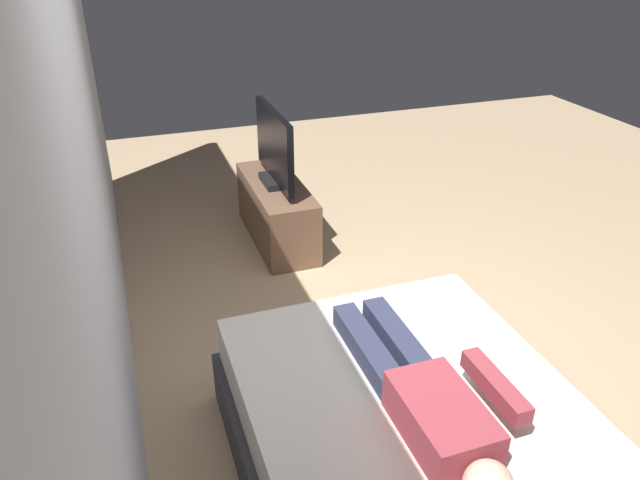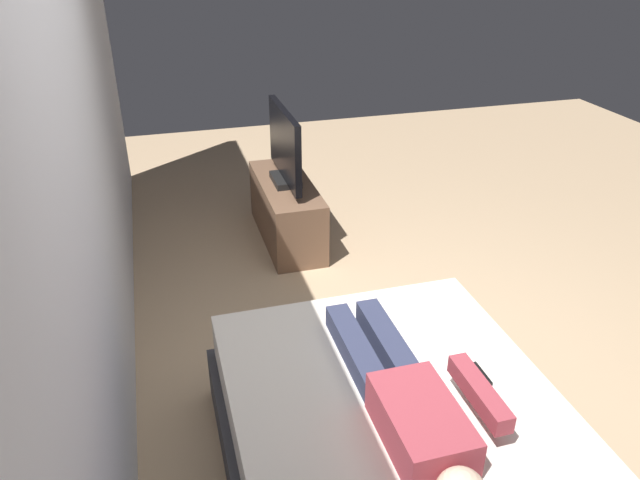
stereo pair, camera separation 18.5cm
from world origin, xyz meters
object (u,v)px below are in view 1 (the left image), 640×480
person (428,398)px  tv_stand (277,212)px  tv (274,149)px  bed (423,466)px  remote (490,368)px

person → tv_stand: bearing=-2.0°
person → tv: size_ratio=1.43×
person → tv_stand: 2.70m
bed → person: bearing=-13.0°
person → tv: tv is taller
remote → tv: (2.52, 0.31, 0.24)m
bed → remote: bearing=-66.4°
bed → person: size_ratio=1.60×
tv → person: bearing=178.0°
bed → tv_stand: bearing=-2.1°
person → remote: 0.44m
remote → tv_stand: 2.56m
remote → tv_stand: size_ratio=0.14×
remote → tv: bearing=7.0°
person → tv: 2.68m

